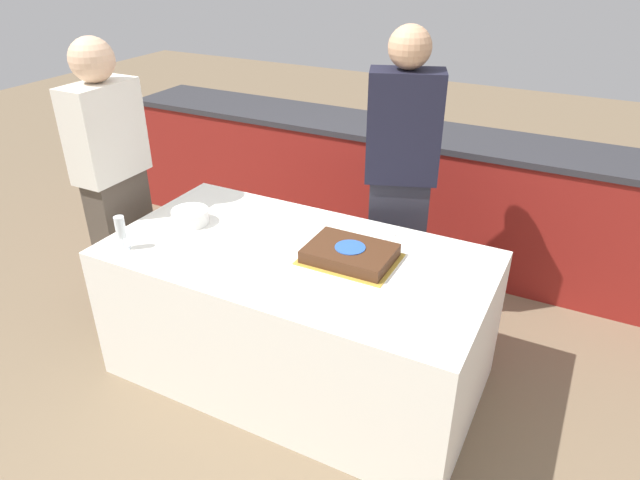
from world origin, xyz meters
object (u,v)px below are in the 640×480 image
Objects in this scene: wine_glass at (120,229)px; person_cutting_cake at (400,182)px; cake at (350,254)px; person_seated_left at (115,185)px; plate_stack at (190,216)px.

wine_glass is 0.10× the size of person_cutting_cake.
wine_glass reaches higher than cake.
cake is 0.27× the size of person_seated_left.
person_seated_left is at bearing 6.58° from person_cutting_cake.
wine_glass is 0.52m from person_seated_left.
cake is 0.26× the size of person_cutting_cake.
person_cutting_cake is (0.91, 0.69, 0.12)m from plate_stack.
person_cutting_cake is 1.04× the size of person_seated_left.
person_cutting_cake reaches higher than plate_stack.
person_seated_left is at bearing 137.34° from wine_glass.
cake is at bearing 69.92° from person_cutting_cake.
person_cutting_cake is at bearing 90.00° from cake.
person_cutting_cake is at bearing 46.13° from wine_glass.
wine_glass is at bearing 26.04° from person_cutting_cake.
wine_glass is 0.10× the size of person_seated_left.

